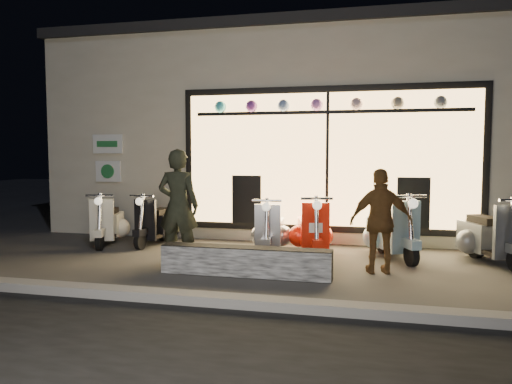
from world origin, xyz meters
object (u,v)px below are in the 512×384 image
scooter_silver (271,231)px  scooter_red (312,231)px  man (178,206)px  woman (381,221)px  graffiti_barrier (246,261)px

scooter_silver → scooter_red: size_ratio=0.95×
man → woman: man is taller
scooter_silver → man: size_ratio=0.74×
scooter_silver → woman: 2.09m
scooter_silver → man: bearing=-147.2°
scooter_silver → scooter_red: bearing=-3.5°
woman → man: bearing=-13.5°
man → woman: size_ratio=1.19×
graffiti_barrier → man: 1.53m
scooter_silver → scooter_red: 0.69m
scooter_silver → woman: size_ratio=0.88×
graffiti_barrier → woman: woman is taller
graffiti_barrier → scooter_silver: size_ratio=1.83×
graffiti_barrier → woman: bearing=18.1°
graffiti_barrier → scooter_silver: bearing=89.5°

